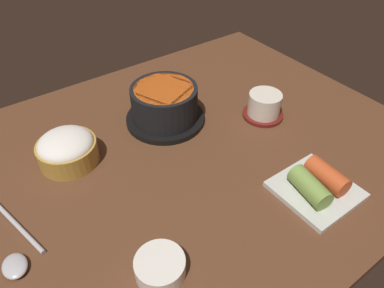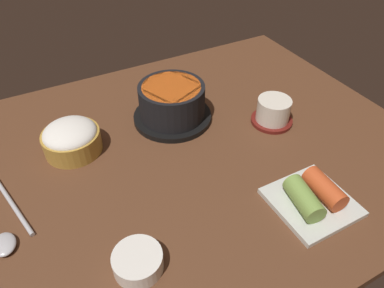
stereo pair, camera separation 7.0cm
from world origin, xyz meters
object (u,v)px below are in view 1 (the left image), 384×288
Objects in this scene: stone_pot at (165,105)px; kimchi_plate at (317,185)px; rice_bowl at (67,149)px; side_bowl_near at (160,266)px; tea_cup_with_saucer at (264,106)px; spoon at (15,250)px.

stone_pot reaches higher than kimchi_plate.
rice_bowl is (-22.58, -0.09, -1.11)cm from stone_pot.
stone_pot is 37.47cm from side_bowl_near.
stone_pot is at bearing 56.40° from side_bowl_near.
rice_bowl is 1.25× the size of tea_cup_with_saucer.
tea_cup_with_saucer is 0.70× the size of kimchi_plate.
spoon is (-16.58, 16.08, -1.02)cm from side_bowl_near.
stone_pot is 1.90× the size of tea_cup_with_saucer.
tea_cup_with_saucer is 44.48cm from side_bowl_near.
rice_bowl reaches higher than kimchi_plate.
rice_bowl reaches higher than spoon.
kimchi_plate is (33.15, -34.00, -1.40)cm from rice_bowl.
stone_pot is 1.33× the size of kimchi_plate.
spoon is (-14.68, -14.96, -2.58)cm from rice_bowl.
stone_pot is at bearing 21.99° from spoon.
side_bowl_near is at bearing -86.51° from rice_bowl.
side_bowl_near is 23.12cm from spoon.
stone_pot reaches higher than side_bowl_near.
kimchi_plate is at bearing -45.73° from rice_bowl.
rice_bowl reaches higher than side_bowl_near.
tea_cup_with_saucer is 24.12cm from kimchi_plate.
stone_pot is 35.78cm from kimchi_plate.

